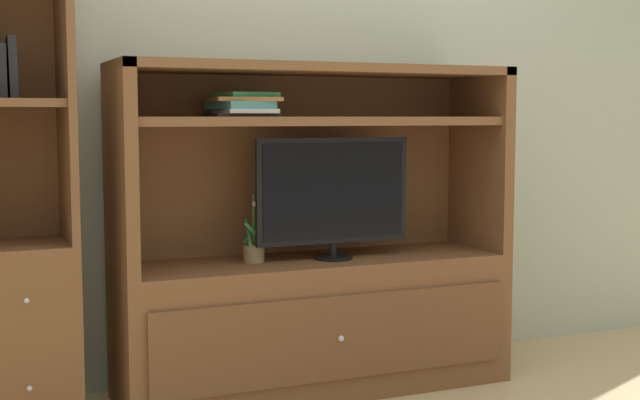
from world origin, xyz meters
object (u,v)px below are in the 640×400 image
at_px(tv_monitor, 333,193).
at_px(magazine_stack, 242,105).
at_px(media_console, 315,285).
at_px(potted_plant, 254,251).
at_px(bookshelf_tall, 21,262).

height_order(tv_monitor, magazine_stack, magazine_stack).
bearing_deg(media_console, potted_plant, 177.86).
height_order(media_console, tv_monitor, media_console).
xyz_separation_m(media_console, magazine_stack, (-0.31, -0.01, 0.75)).
relative_size(magazine_stack, bookshelf_tall, 0.18).
bearing_deg(tv_monitor, potted_plant, 170.04).
distance_m(media_console, potted_plant, 0.31).
height_order(tv_monitor, bookshelf_tall, bookshelf_tall).
bearing_deg(bookshelf_tall, tv_monitor, -2.36).
bearing_deg(potted_plant, media_console, -2.14).
bearing_deg(tv_monitor, media_console, 143.12).
bearing_deg(magazine_stack, potted_plant, 19.49).
bearing_deg(media_console, bookshelf_tall, 179.87).
distance_m(media_console, magazine_stack, 0.81).
bearing_deg(potted_plant, tv_monitor, -9.96).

